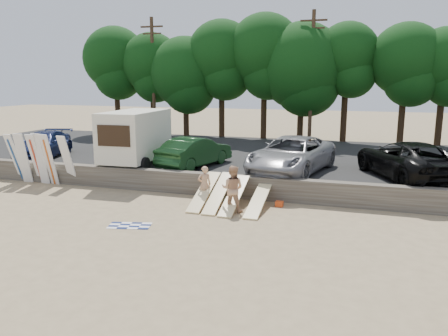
{
  "coord_description": "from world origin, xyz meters",
  "views": [
    {
      "loc": [
        5.37,
        -15.0,
        5.13
      ],
      "look_at": [
        -0.25,
        3.0,
        1.29
      ],
      "focal_mm": 35.0,
      "sensor_mm": 36.0,
      "label": 1
    }
  ],
  "objects_px": {
    "beachgoer_b": "(233,189)",
    "car_3": "(407,160)",
    "car_2": "(291,155)",
    "box_trailer": "(135,135)",
    "beachgoer_a": "(204,185)",
    "car_1": "(195,152)",
    "cooler": "(218,196)",
    "car_0": "(44,144)"
  },
  "relations": [
    {
      "from": "car_0",
      "to": "beachgoer_a",
      "type": "distance_m",
      "value": 12.13
    },
    {
      "from": "car_1",
      "to": "box_trailer",
      "type": "bearing_deg",
      "value": 27.61
    },
    {
      "from": "box_trailer",
      "to": "car_1",
      "type": "relative_size",
      "value": 0.98
    },
    {
      "from": "car_0",
      "to": "car_3",
      "type": "bearing_deg",
      "value": -15.08
    },
    {
      "from": "car_3",
      "to": "car_1",
      "type": "bearing_deg",
      "value": -21.42
    },
    {
      "from": "box_trailer",
      "to": "car_2",
      "type": "distance_m",
      "value": 8.06
    },
    {
      "from": "beachgoer_b",
      "to": "car_2",
      "type": "bearing_deg",
      "value": -108.05
    },
    {
      "from": "box_trailer",
      "to": "car_2",
      "type": "bearing_deg",
      "value": 2.66
    },
    {
      "from": "beachgoer_b",
      "to": "cooler",
      "type": "distance_m",
      "value": 1.92
    },
    {
      "from": "car_3",
      "to": "car_2",
      "type": "bearing_deg",
      "value": -19.85
    },
    {
      "from": "beachgoer_b",
      "to": "car_3",
      "type": "bearing_deg",
      "value": -142.81
    },
    {
      "from": "beachgoer_a",
      "to": "car_2",
      "type": "bearing_deg",
      "value": -160.63
    },
    {
      "from": "car_2",
      "to": "cooler",
      "type": "xyz_separation_m",
      "value": [
        -2.62,
        -3.42,
        -1.4
      ]
    },
    {
      "from": "car_2",
      "to": "car_1",
      "type": "bearing_deg",
      "value": -166.75
    },
    {
      "from": "car_0",
      "to": "car_2",
      "type": "xyz_separation_m",
      "value": [
        14.39,
        -0.05,
        0.14
      ]
    },
    {
      "from": "box_trailer",
      "to": "beachgoer_a",
      "type": "bearing_deg",
      "value": -36.24
    },
    {
      "from": "box_trailer",
      "to": "cooler",
      "type": "xyz_separation_m",
      "value": [
        5.37,
        -2.7,
        -2.13
      ]
    },
    {
      "from": "beachgoer_b",
      "to": "cooler",
      "type": "relative_size",
      "value": 4.85
    },
    {
      "from": "box_trailer",
      "to": "beachgoer_a",
      "type": "relative_size",
      "value": 2.87
    },
    {
      "from": "car_2",
      "to": "beachgoer_a",
      "type": "distance_m",
      "value": 5.1
    },
    {
      "from": "car_2",
      "to": "car_3",
      "type": "distance_m",
      "value": 5.24
    },
    {
      "from": "box_trailer",
      "to": "car_1",
      "type": "bearing_deg",
      "value": 9.8
    },
    {
      "from": "car_1",
      "to": "car_0",
      "type": "bearing_deg",
      "value": 14.63
    },
    {
      "from": "car_2",
      "to": "beachgoer_b",
      "type": "height_order",
      "value": "car_2"
    },
    {
      "from": "box_trailer",
      "to": "car_2",
      "type": "relative_size",
      "value": 0.74
    },
    {
      "from": "car_0",
      "to": "cooler",
      "type": "relative_size",
      "value": 12.99
    },
    {
      "from": "car_0",
      "to": "box_trailer",
      "type": "bearing_deg",
      "value": -22.86
    },
    {
      "from": "car_2",
      "to": "car_3",
      "type": "bearing_deg",
      "value": 16.46
    },
    {
      "from": "box_trailer",
      "to": "beachgoer_b",
      "type": "height_order",
      "value": "box_trailer"
    },
    {
      "from": "car_0",
      "to": "car_2",
      "type": "distance_m",
      "value": 14.39
    },
    {
      "from": "beachgoer_a",
      "to": "beachgoer_b",
      "type": "relative_size",
      "value": 0.86
    },
    {
      "from": "car_0",
      "to": "beachgoer_b",
      "type": "bearing_deg",
      "value": -36.77
    },
    {
      "from": "car_1",
      "to": "car_3",
      "type": "bearing_deg",
      "value": -162.35
    },
    {
      "from": "beachgoer_b",
      "to": "cooler",
      "type": "bearing_deg",
      "value": -52.91
    },
    {
      "from": "car_0",
      "to": "beachgoer_a",
      "type": "bearing_deg",
      "value": -35.79
    },
    {
      "from": "car_2",
      "to": "car_3",
      "type": "relative_size",
      "value": 1.02
    },
    {
      "from": "car_3",
      "to": "beachgoer_a",
      "type": "xyz_separation_m",
      "value": [
        -8.22,
        -4.41,
        -0.75
      ]
    },
    {
      "from": "car_0",
      "to": "cooler",
      "type": "distance_m",
      "value": 12.34
    },
    {
      "from": "car_3",
      "to": "beachgoer_b",
      "type": "distance_m",
      "value": 8.55
    },
    {
      "from": "car_3",
      "to": "cooler",
      "type": "bearing_deg",
      "value": 1.96
    },
    {
      "from": "car_0",
      "to": "car_2",
      "type": "height_order",
      "value": "car_2"
    },
    {
      "from": "car_0",
      "to": "cooler",
      "type": "height_order",
      "value": "car_0"
    }
  ]
}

